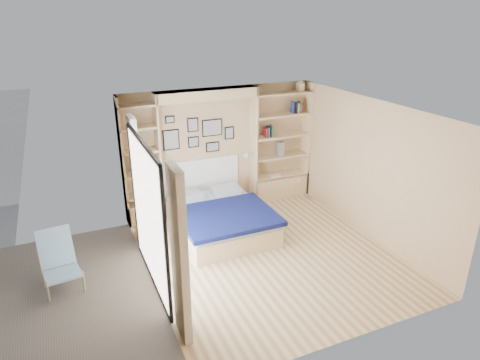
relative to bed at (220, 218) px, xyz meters
name	(u,v)px	position (x,y,z in m)	size (l,w,h in m)	color
ground	(268,254)	(0.45, -1.09, -0.27)	(4.50, 4.50, 0.00)	#DDBF83
room_shell	(214,170)	(0.06, 0.43, 0.80)	(4.50, 4.50, 4.50)	tan
bed	(220,218)	(0.00, 0.00, 0.00)	(1.69, 2.20, 1.07)	#DDB787
photo_gallery	(198,134)	(0.00, 1.13, 1.33)	(1.48, 0.02, 0.82)	black
reading_lamps	(210,160)	(0.15, 0.91, 0.83)	(1.92, 0.12, 0.15)	silver
shelf_decor	(273,123)	(1.60, 0.98, 1.43)	(3.58, 0.23, 2.03)	#A51E1E
deck	(39,308)	(-3.15, -1.09, -0.27)	(3.20, 4.00, 0.05)	#6C5E50
deck_chair	(59,261)	(-2.81, -0.63, 0.14)	(0.61, 0.92, 0.87)	tan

